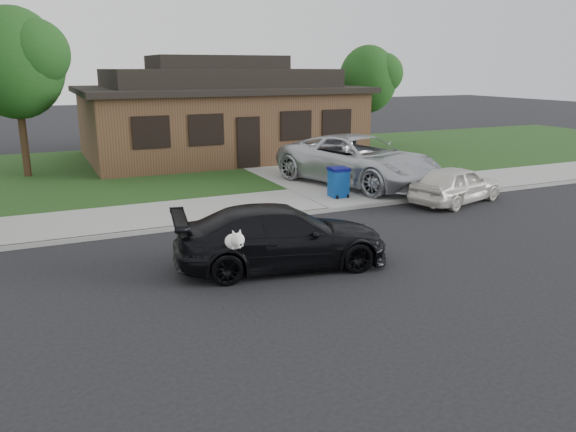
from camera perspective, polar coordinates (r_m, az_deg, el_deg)
name	(u,v)px	position (r m, az deg, el deg)	size (l,w,h in m)	color
ground	(257,265)	(12.53, -3.22, -5.03)	(120.00, 120.00, 0.00)	black
sidewalk	(195,212)	(17.06, -9.40, 0.43)	(60.00, 3.00, 0.12)	gray
curb	(210,224)	(15.67, -7.93, -0.81)	(60.00, 0.12, 0.12)	gray
lawn	(144,169)	(24.71, -14.40, 4.64)	(60.00, 13.00, 0.13)	#193814
driveway	(302,170)	(23.73, 1.40, 4.71)	(4.50, 13.00, 0.14)	gray
sedan	(281,237)	(12.25, -0.68, -2.11)	(4.95, 2.68, 1.36)	black
minivan	(359,160)	(20.46, 7.18, 5.66)	(2.92, 6.33, 1.76)	silver
white_compact	(456,184)	(18.87, 16.72, 3.11)	(1.45, 3.60, 1.23)	silver
recycling_bin	(338,182)	(18.44, 5.15, 3.43)	(0.63, 0.65, 0.99)	navy
house	(218,113)	(27.34, -7.10, 10.31)	(12.60, 8.60, 4.65)	#422B1C
tree_0	(19,61)	(23.85, -25.64, 14.00)	(3.78, 3.60, 6.34)	#332114
tree_1	(371,78)	(30.22, 8.46, 13.69)	(3.15, 3.00, 5.25)	#332114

